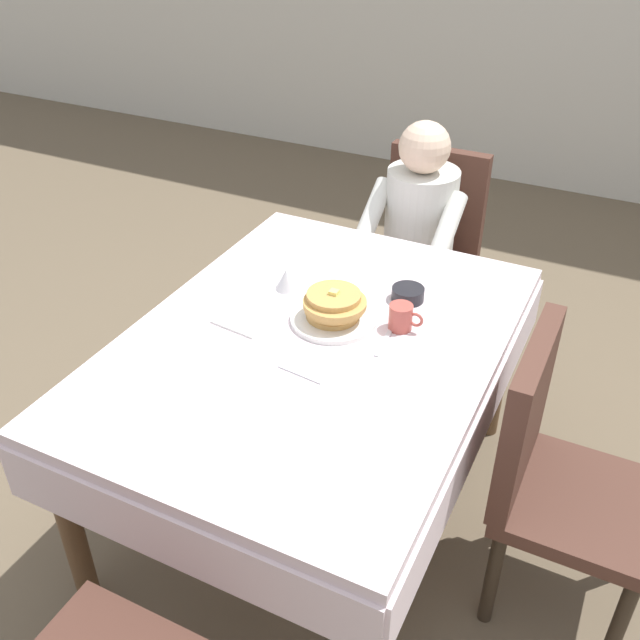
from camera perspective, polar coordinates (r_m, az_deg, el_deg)
name	(u,v)px	position (r m, az deg, el deg)	size (l,w,h in m)	color
ground_plane	(314,502)	(2.72, -0.50, -14.32)	(14.00, 14.00, 0.00)	brown
dining_table_main	(313,361)	(2.28, -0.58, -3.31)	(1.12, 1.52, 0.74)	silver
chair_diner	(426,241)	(3.27, 8.46, 6.21)	(0.44, 0.45, 0.93)	#4C2D23
diner_person	(417,228)	(3.08, 7.71, 7.31)	(0.40, 0.43, 1.12)	silver
chair_right_side	(552,467)	(2.20, 17.98, -11.04)	(0.45, 0.44, 0.93)	#4C2D23
plate_breakfast	(334,319)	(2.30, 1.09, 0.11)	(0.28, 0.28, 0.02)	white
breakfast_stack	(334,305)	(2.27, 1.10, 1.19)	(0.21, 0.20, 0.10)	tan
cup_coffee	(401,317)	(2.26, 6.49, 0.23)	(0.11, 0.08, 0.08)	#B24C42
bowl_butter	(408,294)	(2.42, 7.01, 2.07)	(0.11, 0.11, 0.04)	black
syrup_pitcher	(286,279)	(2.46, -2.70, 3.26)	(0.08, 0.08, 0.07)	silver
fork_left_of_plate	(279,309)	(2.36, -3.28, 0.89)	(0.18, 0.01, 0.01)	silver
knife_right_of_plate	(386,338)	(2.23, 5.28, -1.46)	(0.20, 0.01, 0.01)	silver
spoon_near_edge	(300,374)	(2.08, -1.62, -4.32)	(0.15, 0.01, 0.01)	silver
napkin_folded	(243,321)	(2.31, -6.18, -0.09)	(0.17, 0.12, 0.01)	white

